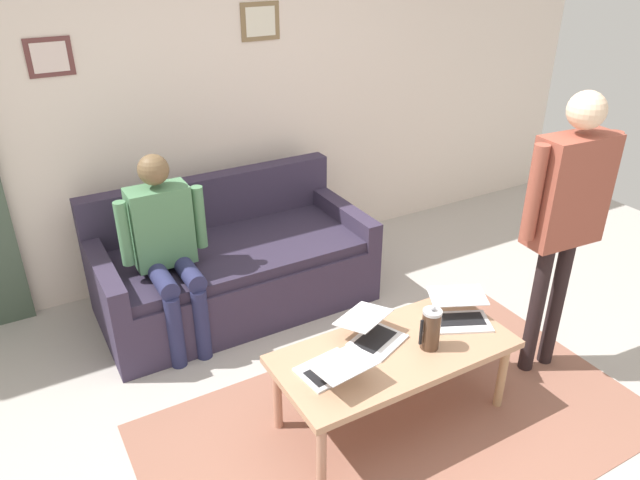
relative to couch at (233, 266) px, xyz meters
The scene contains 11 objects.
ground_plane 1.60m from the couch, 99.19° to the left, with size 7.68×7.68×0.00m, color #B3ABA3.
area_rug 1.69m from the couch, 100.70° to the left, with size 2.75×1.57×0.01m, color #925F4D.
back_wall 1.25m from the couch, 111.29° to the right, with size 7.04×0.11×2.70m.
couch is the anchor object (origin of this frame).
coffee_table 1.57m from the couch, 101.38° to the left, with size 1.31×0.61×0.47m.
laptop_left 1.45m from the couch, 100.07° to the left, with size 0.38×0.41×0.14m.
laptop_center 1.71m from the couch, 117.92° to the left, with size 0.43×0.43×0.12m.
laptop_right 1.58m from the couch, 86.86° to the left, with size 0.33×0.37×0.13m.
french_press 1.71m from the couch, 106.44° to the left, with size 0.12×0.10×0.26m.
person_standing 2.28m from the couch, 130.29° to the left, with size 0.61×0.23×1.74m.
person_seated 0.70m from the couch, 24.10° to the left, with size 0.55×0.51×1.28m.
Camera 1 is at (1.57, 2.03, 2.47)m, focal length 33.70 mm.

